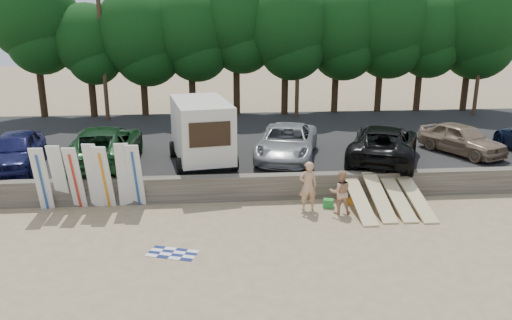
# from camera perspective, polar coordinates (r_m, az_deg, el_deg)

# --- Properties ---
(ground) EXTENTS (120.00, 120.00, 0.00)m
(ground) POSITION_cam_1_polar(r_m,az_deg,el_deg) (17.39, 6.72, -7.74)
(ground) COLOR tan
(ground) RESTS_ON ground
(seawall) EXTENTS (44.00, 0.50, 1.00)m
(seawall) POSITION_cam_1_polar(r_m,az_deg,el_deg) (19.95, 5.07, -2.96)
(seawall) COLOR #6B6356
(seawall) RESTS_ON ground
(parking_lot) EXTENTS (44.00, 14.50, 0.70)m
(parking_lot) POSITION_cam_1_polar(r_m,az_deg,el_deg) (27.10, 2.35, 1.91)
(parking_lot) COLOR #282828
(parking_lot) RESTS_ON ground
(treeline) EXTENTS (34.28, 6.53, 9.08)m
(treeline) POSITION_cam_1_polar(r_m,az_deg,el_deg) (33.40, 3.13, 15.12)
(treeline) COLOR #382616
(treeline) RESTS_ON parking_lot
(utility_poles) EXTENTS (25.80, 0.26, 9.00)m
(utility_poles) POSITION_cam_1_polar(r_m,az_deg,el_deg) (32.05, 4.84, 13.26)
(utility_poles) COLOR #473321
(utility_poles) RESTS_ON parking_lot
(box_trailer) EXTENTS (3.12, 4.72, 2.81)m
(box_trailer) POSITION_cam_1_polar(r_m,az_deg,el_deg) (21.93, -6.27, 3.58)
(box_trailer) COLOR beige
(box_trailer) RESTS_ON parking_lot
(car_0) EXTENTS (2.49, 4.92, 1.61)m
(car_0) POSITION_cam_1_polar(r_m,az_deg,el_deg) (23.47, -25.76, 0.94)
(car_0) COLOR #131644
(car_0) RESTS_ON parking_lot
(car_1) EXTENTS (3.11, 6.34, 1.73)m
(car_1) POSITION_cam_1_polar(r_m,az_deg,el_deg) (22.73, -16.99, 1.57)
(car_1) COLOR #153A1B
(car_1) RESTS_ON parking_lot
(car_2) EXTENTS (3.81, 5.90, 1.51)m
(car_2) POSITION_cam_1_polar(r_m,az_deg,el_deg) (22.86, 3.55, 2.06)
(car_2) COLOR #97989C
(car_2) RESTS_ON parking_lot
(car_3) EXTENTS (4.89, 6.58, 1.66)m
(car_3) POSITION_cam_1_polar(r_m,az_deg,el_deg) (22.99, 14.41, 1.84)
(car_3) COLOR black
(car_3) RESTS_ON parking_lot
(car_4) EXTENTS (3.34, 4.59, 1.45)m
(car_4) POSITION_cam_1_polar(r_m,az_deg,el_deg) (25.49, 22.43, 2.26)
(car_4) COLOR #90765B
(car_4) RESTS_ON parking_lot
(surfboard_upright_0) EXTENTS (0.52, 0.72, 2.53)m
(surfboard_upright_0) POSITION_cam_1_polar(r_m,az_deg,el_deg) (19.84, -23.29, -2.04)
(surfboard_upright_0) COLOR silver
(surfboard_upright_0) RESTS_ON ground
(surfboard_upright_1) EXTENTS (0.55, 0.72, 2.54)m
(surfboard_upright_1) POSITION_cam_1_polar(r_m,az_deg,el_deg) (19.92, -21.59, -1.78)
(surfboard_upright_1) COLOR silver
(surfboard_upright_1) RESTS_ON ground
(surfboard_upright_2) EXTENTS (0.56, 0.82, 2.51)m
(surfboard_upright_2) POSITION_cam_1_polar(r_m,az_deg,el_deg) (19.56, -19.99, -1.96)
(surfboard_upright_2) COLOR silver
(surfboard_upright_2) RESTS_ON ground
(surfboard_upright_3) EXTENTS (0.57, 0.58, 2.57)m
(surfboard_upright_3) POSITION_cam_1_polar(r_m,az_deg,el_deg) (19.51, -18.09, -1.74)
(surfboard_upright_3) COLOR silver
(surfboard_upright_3) RESTS_ON ground
(surfboard_upright_4) EXTENTS (0.59, 0.80, 2.53)m
(surfboard_upright_4) POSITION_cam_1_polar(r_m,az_deg,el_deg) (19.30, -16.96, -1.90)
(surfboard_upright_4) COLOR silver
(surfboard_upright_4) RESTS_ON ground
(surfboard_upright_5) EXTENTS (0.53, 0.55, 2.57)m
(surfboard_upright_5) POSITION_cam_1_polar(r_m,az_deg,el_deg) (19.29, -14.88, -1.67)
(surfboard_upright_5) COLOR silver
(surfboard_upright_5) RESTS_ON ground
(surfboard_upright_6) EXTENTS (0.57, 0.75, 2.53)m
(surfboard_upright_6) POSITION_cam_1_polar(r_m,az_deg,el_deg) (19.16, -13.60, -1.76)
(surfboard_upright_6) COLOR silver
(surfboard_upright_6) RESTS_ON ground
(surfboard_low_0) EXTENTS (0.56, 2.91, 0.86)m
(surfboard_low_0) POSITION_cam_1_polar(r_m,az_deg,el_deg) (18.91, 11.81, -4.57)
(surfboard_low_0) COLOR beige
(surfboard_low_0) RESTS_ON ground
(surfboard_low_1) EXTENTS (0.56, 2.86, 1.03)m
(surfboard_low_1) POSITION_cam_1_polar(r_m,az_deg,el_deg) (19.24, 13.87, -4.06)
(surfboard_low_1) COLOR beige
(surfboard_low_1) RESTS_ON ground
(surfboard_low_2) EXTENTS (0.56, 2.91, 0.86)m
(surfboard_low_2) POSITION_cam_1_polar(r_m,az_deg,el_deg) (19.53, 15.89, -4.18)
(surfboard_low_2) COLOR beige
(surfboard_low_2) RESTS_ON ground
(surfboard_low_3) EXTENTS (0.56, 2.91, 0.85)m
(surfboard_low_3) POSITION_cam_1_polar(r_m,az_deg,el_deg) (19.69, 17.88, -4.20)
(surfboard_low_3) COLOR beige
(surfboard_low_3) RESTS_ON ground
(beachgoer_a) EXTENTS (0.71, 0.48, 1.90)m
(beachgoer_a) POSITION_cam_1_polar(r_m,az_deg,el_deg) (18.59, 5.96, -2.98)
(beachgoer_a) COLOR tan
(beachgoer_a) RESTS_ON ground
(beachgoer_b) EXTENTS (0.84, 0.67, 1.65)m
(beachgoer_b) POSITION_cam_1_polar(r_m,az_deg,el_deg) (18.50, 9.62, -3.62)
(beachgoer_b) COLOR tan
(beachgoer_b) RESTS_ON ground
(cooler) EXTENTS (0.46, 0.41, 0.32)m
(cooler) POSITION_cam_1_polar(r_m,az_deg,el_deg) (19.21, 8.28, -4.92)
(cooler) COLOR green
(cooler) RESTS_ON ground
(gear_bag) EXTENTS (0.36, 0.33, 0.22)m
(gear_bag) POSITION_cam_1_polar(r_m,az_deg,el_deg) (19.69, 10.63, -4.65)
(gear_bag) COLOR orange
(gear_bag) RESTS_ON ground
(beach_towel) EXTENTS (1.91, 1.91, 0.00)m
(beach_towel) POSITION_cam_1_polar(r_m,az_deg,el_deg) (15.76, -9.53, -10.47)
(beach_towel) COLOR white
(beach_towel) RESTS_ON ground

